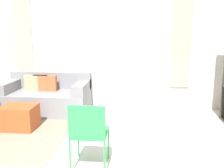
# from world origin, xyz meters

# --- Properties ---
(wall_back) EXTENTS (6.99, 0.11, 2.70)m
(wall_back) POSITION_xyz_m (0.00, 3.42, 1.36)
(wall_back) COLOR silver
(wall_back) RESTS_ON ground_plane
(area_rug) EXTENTS (2.39, 2.20, 0.01)m
(area_rug) POSITION_xyz_m (-1.53, 1.72, 0.01)
(area_rug) COLOR gray
(area_rug) RESTS_ON ground_plane
(couch_main) EXTENTS (1.83, 0.96, 0.82)m
(couch_main) POSITION_xyz_m (-1.11, 2.90, 0.32)
(couch_main) COLOR gray
(couch_main) RESTS_ON ground_plane
(ottoman) EXTENTS (0.60, 0.47, 0.43)m
(ottoman) POSITION_xyz_m (-1.24, 1.86, 0.21)
(ottoman) COLOR #B74C23
(ottoman) RESTS_ON ground_plane
(folding_chair) EXTENTS (0.44, 0.46, 0.86)m
(folding_chair) POSITION_xyz_m (0.24, 0.65, 0.52)
(folding_chair) COLOR green
(folding_chair) RESTS_ON ground_plane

